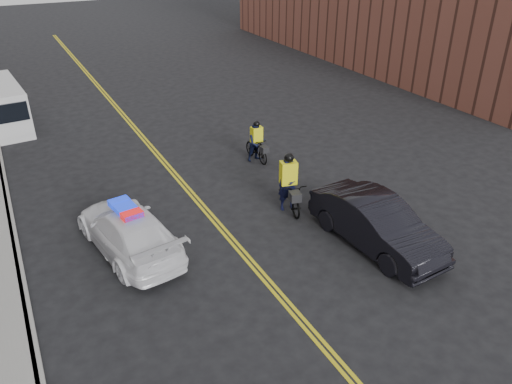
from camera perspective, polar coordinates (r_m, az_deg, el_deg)
The scene contains 9 objects.
ground at distance 14.86m, azimuth -0.95°, elevation -7.63°, with size 120.00×120.00×0.00m, color black.
center_line_left at distance 21.35m, azimuth -10.95°, elevation 3.68°, with size 0.10×60.00×0.01m, color gold.
center_line_right at distance 21.39m, azimuth -10.55°, elevation 3.76°, with size 0.10×60.00×0.01m, color gold.
curb at distance 20.66m, azimuth -26.71°, elevation 0.33°, with size 0.20×60.00×0.15m, color gray.
police_cruiser at distance 15.33m, azimuth -14.35°, elevation -4.27°, with size 2.60×4.95×1.53m.
dark_sedan at distance 15.48m, azimuth 13.58°, elevation -3.50°, with size 1.62×4.66×1.53m, color black.
cargo_van at distance 26.91m, azimuth -27.09°, elevation 8.63°, with size 2.29×5.22×2.13m.
cyclist_near at distance 17.02m, azimuth 3.67°, elevation 0.22°, with size 1.20×2.23×2.08m.
cyclist_far at distance 20.65m, azimuth 0.07°, elevation 5.39°, with size 0.80×1.72×1.73m.
Camera 1 is at (-5.40, -10.75, 8.72)m, focal length 35.00 mm.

